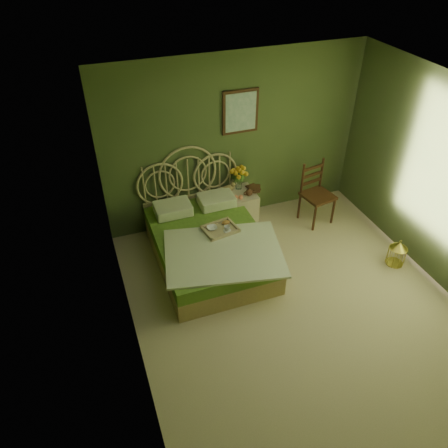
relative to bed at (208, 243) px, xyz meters
name	(u,v)px	position (x,y,z in m)	size (l,w,h in m)	color
floor	(297,308)	(0.76, -1.29, -0.29)	(4.50, 4.50, 0.00)	#CCB393
ceiling	(326,114)	(0.76, -1.29, 2.31)	(4.50, 4.50, 0.00)	silver
wall_back	(235,141)	(0.76, 0.96, 1.01)	(4.00, 4.00, 0.00)	#4E5B30
wall_left	(126,270)	(-1.24, -1.29, 1.01)	(4.50, 4.50, 0.00)	#4E5B30
wall_art	(240,112)	(0.82, 0.93, 1.46)	(0.54, 0.04, 0.64)	#35210E
bed	(208,243)	(0.00, 0.00, 0.00)	(1.71, 2.16, 1.34)	tan
nightstand	(238,203)	(0.73, 0.70, 0.06)	(0.51, 0.51, 0.99)	beige
chair	(316,189)	(1.90, 0.39, 0.26)	(0.51, 0.51, 0.99)	#35210E
birdcage	(397,253)	(2.46, -0.99, -0.11)	(0.24, 0.24, 0.37)	#B09938
book_lower	(249,189)	(0.90, 0.71, 0.27)	(0.16, 0.22, 0.02)	#381E0F
book_upper	(249,188)	(0.90, 0.71, 0.29)	(0.18, 0.24, 0.02)	#472819
cereal_bowl	(212,228)	(0.06, 0.01, 0.24)	(0.14, 0.14, 0.03)	white
coffee_cup	(227,229)	(0.24, -0.10, 0.26)	(0.08, 0.08, 0.08)	white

